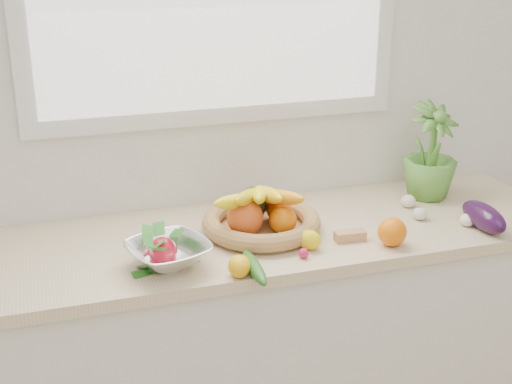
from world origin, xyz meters
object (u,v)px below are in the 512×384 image
object	(u,v)px
potted_herb	(431,151)
colander_with_spinach	(168,248)
eggplant	(484,217)
fruit_basket	(261,216)
apple	(163,251)
cucumber	(254,268)

from	to	relation	value
potted_herb	colander_with_spinach	size ratio (longest dim) A/B	1.17
colander_with_spinach	eggplant	bearing A→B (deg)	-1.94
eggplant	colander_with_spinach	xyz separation A→B (m)	(-1.05, 0.04, 0.02)
eggplant	potted_herb	bearing A→B (deg)	95.13
eggplant	potted_herb	xyz separation A→B (m)	(-0.03, 0.31, 0.13)
potted_herb	fruit_basket	bearing A→B (deg)	-170.38
eggplant	apple	bearing A→B (deg)	176.91
eggplant	fruit_basket	size ratio (longest dim) A/B	0.44
apple	potted_herb	distance (m)	1.07
colander_with_spinach	cucumber	bearing A→B (deg)	-26.92
eggplant	fruit_basket	bearing A→B (deg)	164.55
potted_herb	cucumber	bearing A→B (deg)	-153.53
apple	fruit_basket	distance (m)	0.38
cucumber	potted_herb	xyz separation A→B (m)	(0.79, 0.39, 0.16)
fruit_basket	colander_with_spinach	bearing A→B (deg)	-154.36
cucumber	fruit_basket	world-z (taller)	fruit_basket
potted_herb	colander_with_spinach	bearing A→B (deg)	-164.79
apple	colander_with_spinach	distance (m)	0.03
eggplant	colander_with_spinach	distance (m)	1.05
potted_herb	fruit_basket	world-z (taller)	potted_herb
apple	fruit_basket	size ratio (longest dim) A/B	0.18
fruit_basket	cucumber	bearing A→B (deg)	-111.02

